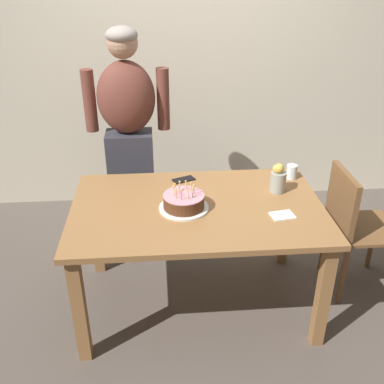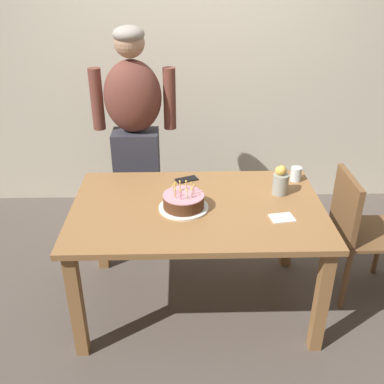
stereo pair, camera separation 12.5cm
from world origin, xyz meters
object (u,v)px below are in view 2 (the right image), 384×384
object	(u,v)px
water_glass_near	(296,174)
cell_phone	(187,179)
person_man_bearded	(135,137)
birthday_cake	(184,202)
dining_chair	(357,226)
flower_vase	(280,181)
napkin_stack	(282,218)

from	to	relation	value
water_glass_near	cell_phone	world-z (taller)	water_glass_near
cell_phone	person_man_bearded	size ratio (longest dim) A/B	0.09
birthday_cake	person_man_bearded	xyz separation A→B (m)	(-0.35, 0.83, 0.09)
cell_phone	person_man_bearded	bearing A→B (deg)	106.58
birthday_cake	dining_chair	size ratio (longest dim) A/B	0.34
flower_vase	dining_chair	size ratio (longest dim) A/B	0.22
birthday_cake	dining_chair	world-z (taller)	birthday_cake
birthday_cake	flower_vase	bearing A→B (deg)	16.19
napkin_stack	flower_vase	bearing A→B (deg)	81.64
water_glass_near	person_man_bearded	xyz separation A→B (m)	(-1.10, 0.48, 0.09)
cell_phone	person_man_bearded	world-z (taller)	person_man_bearded
person_man_bearded	cell_phone	bearing A→B (deg)	129.55
cell_phone	person_man_bearded	xyz separation A→B (m)	(-0.37, 0.45, 0.13)
water_glass_near	napkin_stack	world-z (taller)	water_glass_near
flower_vase	cell_phone	bearing A→B (deg)	160.53
flower_vase	person_man_bearded	xyz separation A→B (m)	(-0.95, 0.66, 0.05)
water_glass_near	cell_phone	distance (m)	0.72
flower_vase	person_man_bearded	distance (m)	1.16
water_glass_near	flower_vase	distance (m)	0.23
cell_phone	dining_chair	bearing A→B (deg)	-35.77
birthday_cake	napkin_stack	world-z (taller)	birthday_cake
napkin_stack	flower_vase	size ratio (longest dim) A/B	0.69
person_man_bearded	dining_chair	world-z (taller)	person_man_bearded
flower_vase	person_man_bearded	size ratio (longest dim) A/B	0.11
birthday_cake	cell_phone	bearing A→B (deg)	86.50
person_man_bearded	dining_chair	xyz separation A→B (m)	(1.47, -0.70, -0.36)
cell_phone	water_glass_near	bearing A→B (deg)	-24.83
cell_phone	birthday_cake	bearing A→B (deg)	-116.47
cell_phone	napkin_stack	bearing A→B (deg)	-66.58
water_glass_near	cell_phone	bearing A→B (deg)	178.13
dining_chair	water_glass_near	bearing A→B (deg)	58.93
flower_vase	dining_chair	distance (m)	0.61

